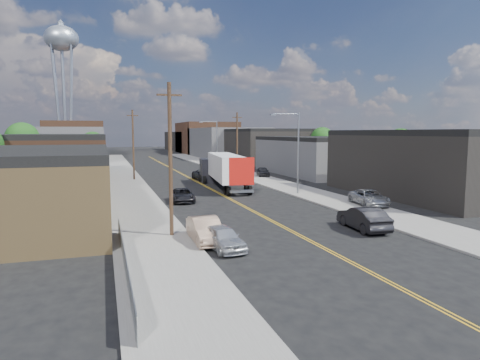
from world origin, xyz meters
TOP-DOWN VIEW (x-y plane):
  - ground at (0.00, 60.00)m, footprint 260.00×260.00m
  - centerline at (0.00, 45.00)m, footprint 0.32×120.00m
  - sidewalk_left at (-9.50, 45.00)m, footprint 5.00×140.00m
  - sidewalk_right at (9.50, 45.00)m, footprint 5.00×140.00m
  - warehouse_tan at (-18.00, 18.00)m, footprint 12.00×22.00m
  - warehouse_brown at (-18.00, 44.00)m, footprint 12.00×26.00m
  - industrial_right_a at (21.99, 20.00)m, footprint 14.00×22.00m
  - industrial_right_b at (22.00, 46.00)m, footprint 14.00×24.00m
  - industrial_right_c at (22.00, 72.00)m, footprint 14.00×22.00m
  - skyline_left_a at (-20.00, 95.00)m, footprint 16.00×30.00m
  - skyline_right_a at (20.00, 95.00)m, footprint 16.00×30.00m
  - skyline_left_b at (-20.00, 120.00)m, footprint 16.00×26.00m
  - skyline_right_b at (20.00, 120.00)m, footprint 16.00×26.00m
  - skyline_left_c at (-20.00, 140.00)m, footprint 16.00×40.00m
  - skyline_right_c at (20.00, 140.00)m, footprint 16.00×40.00m
  - water_tower at (-22.00, 110.00)m, footprint 9.00×9.00m
  - streetlight_near at (7.60, 25.00)m, footprint 3.39×0.25m
  - streetlight_far at (7.60, 60.00)m, footprint 3.39×0.25m
  - utility_pole_left_near at (-8.20, 10.00)m, footprint 1.60×0.26m
  - utility_pole_left_far at (-8.20, 45.00)m, footprint 1.60×0.26m
  - utility_pole_right at (8.20, 48.00)m, footprint 1.60×0.26m
  - chainlink_fence at (-11.50, 3.50)m, footprint 0.05×16.00m
  - tree_left_mid at (-23.94, 55.00)m, footprint 5.10×5.04m
  - tree_left_far at (-13.94, 62.00)m, footprint 4.35×4.20m
  - tree_right_near at (30.06, 36.00)m, footprint 4.60×4.48m
  - tree_right_far at (30.06, 60.00)m, footprint 4.85×4.76m
  - semi_truck at (1.65, 33.36)m, footprint 4.16×16.26m
  - car_left_a at (-5.81, 6.08)m, footprint 2.18×4.34m
  - car_left_b at (-6.40, 8.00)m, footprint 1.73×4.81m
  - car_left_c at (-5.00, 23.98)m, footprint 2.55×4.92m
  - car_right_oncoming at (5.00, 8.00)m, footprint 2.17×5.14m
  - car_right_lot_a at (11.00, 16.00)m, footprint 3.12×5.39m
  - car_right_lot_c at (10.98, 43.64)m, footprint 2.44×4.32m
  - car_ahead_truck at (1.50, 42.00)m, footprint 3.08×5.77m

SIDE VIEW (x-z plane):
  - ground at x=0.00m, z-range 0.00..0.00m
  - centerline at x=0.00m, z-range 0.00..0.01m
  - sidewalk_left at x=-9.50m, z-range 0.00..0.15m
  - sidewalk_right at x=9.50m, z-range 0.00..0.15m
  - chainlink_fence at x=-11.50m, z-range 0.04..1.27m
  - car_left_c at x=-5.00m, z-range 0.00..1.32m
  - car_left_a at x=-5.81m, z-range 0.00..1.42m
  - car_ahead_truck at x=1.50m, z-range 0.00..1.54m
  - car_left_b at x=-6.40m, z-range 0.00..1.58m
  - car_right_oncoming at x=5.00m, z-range 0.00..1.65m
  - car_right_lot_c at x=10.98m, z-range 0.15..1.54m
  - car_right_lot_a at x=11.00m, z-range 0.15..1.56m
  - semi_truck at x=1.65m, z-range 0.29..4.48m
  - warehouse_tan at x=-18.00m, z-range 0.00..5.60m
  - industrial_right_b at x=22.00m, z-range 0.00..6.10m
  - warehouse_brown at x=-18.00m, z-range 0.00..6.60m
  - skyline_left_c at x=-20.00m, z-range 0.00..7.00m
  - skyline_right_c at x=20.00m, z-range 0.00..7.00m
  - industrial_right_a at x=21.99m, z-range 0.00..7.10m
  - industrial_right_c at x=22.00m, z-range 0.00..7.60m
  - skyline_left_a at x=-20.00m, z-range 0.00..8.00m
  - skyline_right_a at x=20.00m, z-range 0.00..8.00m
  - tree_left_far at x=-13.94m, z-range 1.08..8.05m
  - tree_right_near at x=30.06m, z-range 1.15..8.59m
  - skyline_left_b at x=-20.00m, z-range 0.00..10.00m
  - skyline_right_b at x=20.00m, z-range 0.00..10.00m
  - utility_pole_left_near at x=-8.20m, z-range 0.14..10.14m
  - utility_pole_left_far at x=-8.20m, z-range 0.14..10.14m
  - utility_pole_right at x=8.20m, z-range 0.14..10.14m
  - tree_right_far at x=30.06m, z-range 1.22..9.13m
  - streetlight_near at x=7.60m, z-range 0.83..9.83m
  - streetlight_far at x=7.60m, z-range 0.83..9.83m
  - tree_left_mid at x=-23.94m, z-range 1.30..9.67m
  - water_tower at x=-22.00m, z-range 12.20..49.10m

